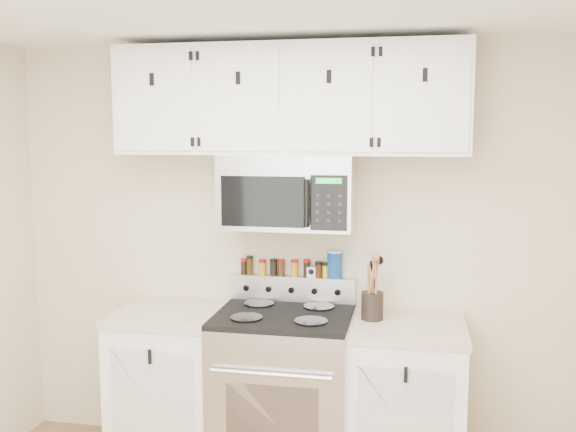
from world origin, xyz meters
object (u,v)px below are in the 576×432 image
object	(u,v)px
range	(284,391)
microwave	(288,192)
utensil_crock	(372,303)
salt_canister	(335,264)

from	to	relation	value
range	microwave	bearing A→B (deg)	89.77
range	utensil_crock	xyz separation A→B (m)	(0.49, 0.07, 0.52)
range	microwave	size ratio (longest dim) A/B	1.45
range	microwave	world-z (taller)	microwave
salt_canister	range	bearing A→B (deg)	-131.96
microwave	range	bearing A→B (deg)	-90.23
range	salt_canister	bearing A→B (deg)	48.04
microwave	utensil_crock	world-z (taller)	microwave
utensil_crock	salt_canister	world-z (taller)	utensil_crock
microwave	salt_canister	bearing A→B (deg)	31.55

